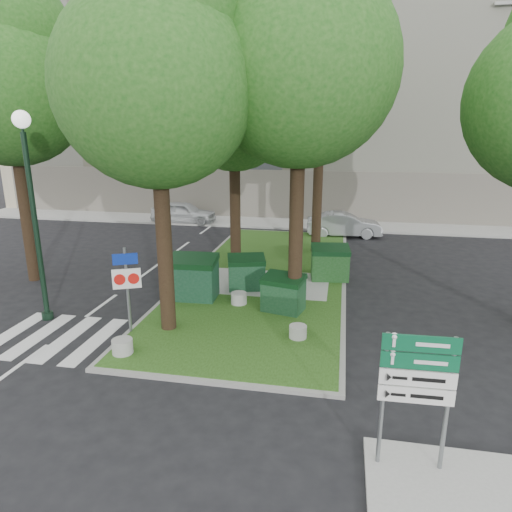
% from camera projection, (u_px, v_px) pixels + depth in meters
% --- Properties ---
extents(ground, '(120.00, 120.00, 0.00)m').
position_uv_depth(ground, '(190.00, 380.00, 10.90)').
color(ground, black).
rests_on(ground, ground).
extents(median_island, '(6.00, 16.00, 0.12)m').
position_uv_depth(median_island, '(266.00, 276.00, 18.35)').
color(median_island, '#234513').
rests_on(median_island, ground).
extents(median_kerb, '(6.30, 16.30, 0.10)m').
position_uv_depth(median_kerb, '(266.00, 276.00, 18.35)').
color(median_kerb, gray).
rests_on(median_kerb, ground).
extents(building_sidewalk, '(42.00, 3.00, 0.12)m').
position_uv_depth(building_sidewalk, '(287.00, 224.00, 28.37)').
color(building_sidewalk, '#999993').
rests_on(building_sidewalk, ground).
extents(zebra_crossing, '(5.00, 3.00, 0.01)m').
position_uv_depth(zebra_crossing, '(82.00, 339.00, 13.00)').
color(zebra_crossing, silver).
rests_on(zebra_crossing, ground).
extents(apartment_building, '(41.00, 12.00, 16.00)m').
position_uv_depth(apartment_building, '(301.00, 96.00, 33.29)').
color(apartment_building, tan).
rests_on(apartment_building, ground).
extents(tree_median_near_left, '(5.20, 5.20, 10.53)m').
position_uv_depth(tree_median_near_left, '(158.00, 67.00, 11.58)').
color(tree_median_near_left, black).
rests_on(tree_median_near_left, ground).
extents(tree_median_near_right, '(5.60, 5.60, 11.46)m').
position_uv_depth(tree_median_near_right, '(304.00, 47.00, 12.66)').
color(tree_median_near_right, black).
rests_on(tree_median_near_right, ground).
extents(tree_median_mid, '(4.80, 4.80, 9.99)m').
position_uv_depth(tree_median_mid, '(236.00, 97.00, 17.73)').
color(tree_median_mid, black).
rests_on(tree_median_mid, ground).
extents(tree_median_far, '(5.80, 5.80, 11.93)m').
position_uv_depth(tree_median_far, '(324.00, 67.00, 19.62)').
color(tree_median_far, black).
rests_on(tree_median_far, ground).
extents(tree_street_left, '(5.40, 5.40, 11.00)m').
position_uv_depth(tree_street_left, '(10.00, 74.00, 16.07)').
color(tree_street_left, black).
rests_on(tree_street_left, ground).
extents(dumpster_a, '(1.68, 1.21, 1.52)m').
position_uv_depth(dumpster_a, '(193.00, 278.00, 15.68)').
color(dumpster_a, '#0E331E').
rests_on(dumpster_a, median_island).
extents(dumpster_b, '(1.55, 1.27, 1.25)m').
position_uv_depth(dumpster_b, '(246.00, 273.00, 16.63)').
color(dumpster_b, '#123E22').
rests_on(dumpster_b, median_island).
extents(dumpster_c, '(1.48, 1.20, 1.21)m').
position_uv_depth(dumpster_c, '(283.00, 293.00, 14.62)').
color(dumpster_c, '#10381C').
rests_on(dumpster_c, median_island).
extents(dumpster_d, '(1.57, 1.19, 1.35)m').
position_uv_depth(dumpster_d, '(330.00, 263.00, 17.66)').
color(dumpster_d, '#123D13').
rests_on(dumpster_d, median_island).
extents(bollard_left, '(0.54, 0.54, 0.39)m').
position_uv_depth(bollard_left, '(122.00, 346.00, 11.92)').
color(bollard_left, '#9F9F99').
rests_on(bollard_left, median_island).
extents(bollard_right, '(0.50, 0.50, 0.36)m').
position_uv_depth(bollard_right, '(298.00, 332.00, 12.81)').
color(bollard_right, '#B0AFAB').
rests_on(bollard_right, median_island).
extents(bollard_mid, '(0.53, 0.53, 0.38)m').
position_uv_depth(bollard_mid, '(239.00, 298.00, 15.29)').
color(bollard_mid, '#9B9B96').
rests_on(bollard_mid, median_island).
extents(litter_bin, '(0.35, 0.35, 0.62)m').
position_uv_depth(litter_bin, '(318.00, 264.00, 18.70)').
color(litter_bin, gold).
rests_on(litter_bin, median_island).
extents(street_lamp, '(0.50, 0.50, 6.30)m').
position_uv_depth(street_lamp, '(31.00, 194.00, 13.34)').
color(street_lamp, black).
rests_on(street_lamp, ground).
extents(traffic_sign_pole, '(0.73, 0.36, 2.62)m').
position_uv_depth(traffic_sign_pole, '(127.00, 280.00, 12.84)').
color(traffic_sign_pole, slate).
rests_on(traffic_sign_pole, ground).
extents(directional_sign, '(1.24, 0.11, 2.49)m').
position_uv_depth(directional_sign, '(417.00, 381.00, 7.57)').
color(directional_sign, slate).
rests_on(directional_sign, sidewalk_corner).
extents(car_white, '(4.07, 1.71, 1.37)m').
position_uv_depth(car_white, '(184.00, 212.00, 28.60)').
color(car_white, silver).
rests_on(car_white, ground).
extents(car_silver, '(4.17, 1.83, 1.33)m').
position_uv_depth(car_silver, '(344.00, 225.00, 25.10)').
color(car_silver, '#999DA1').
rests_on(car_silver, ground).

